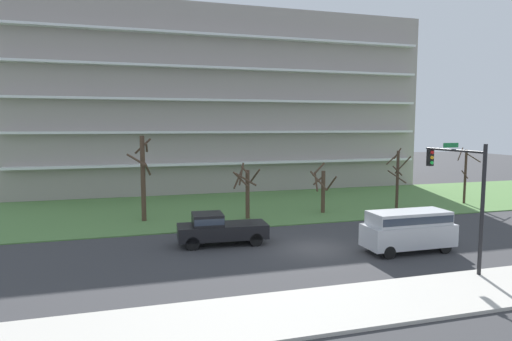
{
  "coord_description": "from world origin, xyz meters",
  "views": [
    {
      "loc": [
        -10.18,
        -22.9,
        7.17
      ],
      "look_at": [
        -1.85,
        6.0,
        4.09
      ],
      "focal_mm": 30.45,
      "sensor_mm": 36.0,
      "label": 1
    }
  ],
  "objects_px": {
    "traffic_signal_mast": "(462,185)",
    "tree_far_right": "(465,175)",
    "tree_center": "(322,188)",
    "tree_far_left": "(143,176)",
    "tree_left": "(246,188)",
    "pickup_black_near_left": "(219,228)",
    "van_silver_center_left": "(408,228)",
    "tree_right": "(397,177)"
  },
  "relations": [
    {
      "from": "traffic_signal_mast",
      "to": "tree_far_right",
      "type": "bearing_deg",
      "value": 47.62
    },
    {
      "from": "tree_center",
      "to": "traffic_signal_mast",
      "type": "distance_m",
      "value": 14.9
    },
    {
      "from": "tree_far_left",
      "to": "tree_center",
      "type": "relative_size",
      "value": 1.56
    },
    {
      "from": "tree_left",
      "to": "pickup_black_near_left",
      "type": "height_order",
      "value": "tree_left"
    },
    {
      "from": "tree_left",
      "to": "pickup_black_near_left",
      "type": "bearing_deg",
      "value": -118.19
    },
    {
      "from": "pickup_black_near_left",
      "to": "van_silver_center_left",
      "type": "bearing_deg",
      "value": 158.89
    },
    {
      "from": "pickup_black_near_left",
      "to": "van_silver_center_left",
      "type": "relative_size",
      "value": 1.06
    },
    {
      "from": "traffic_signal_mast",
      "to": "van_silver_center_left",
      "type": "bearing_deg",
      "value": 101.56
    },
    {
      "from": "tree_center",
      "to": "tree_right",
      "type": "distance_m",
      "value": 7.05
    },
    {
      "from": "tree_far_left",
      "to": "traffic_signal_mast",
      "type": "xyz_separation_m",
      "value": [
        14.95,
        -15.53,
        0.79
      ]
    },
    {
      "from": "pickup_black_near_left",
      "to": "traffic_signal_mast",
      "type": "bearing_deg",
      "value": 147.2
    },
    {
      "from": "tree_center",
      "to": "traffic_signal_mast",
      "type": "bearing_deg",
      "value": -87.19
    },
    {
      "from": "tree_right",
      "to": "pickup_black_near_left",
      "type": "xyz_separation_m",
      "value": [
        -17.07,
        -6.91,
        -1.82
      ]
    },
    {
      "from": "tree_left",
      "to": "pickup_black_near_left",
      "type": "distance_m",
      "value": 7.43
    },
    {
      "from": "tree_center",
      "to": "tree_right",
      "type": "bearing_deg",
      "value": -0.51
    },
    {
      "from": "tree_left",
      "to": "tree_center",
      "type": "height_order",
      "value": "tree_left"
    },
    {
      "from": "pickup_black_near_left",
      "to": "tree_right",
      "type": "bearing_deg",
      "value": -155.04
    },
    {
      "from": "tree_center",
      "to": "pickup_black_near_left",
      "type": "bearing_deg",
      "value": -145.26
    },
    {
      "from": "tree_far_left",
      "to": "van_silver_center_left",
      "type": "relative_size",
      "value": 1.24
    },
    {
      "from": "tree_left",
      "to": "tree_far_right",
      "type": "xyz_separation_m",
      "value": [
        20.98,
        0.77,
        0.34
      ]
    },
    {
      "from": "tree_far_left",
      "to": "tree_right",
      "type": "relative_size",
      "value": 1.22
    },
    {
      "from": "tree_left",
      "to": "van_silver_center_left",
      "type": "xyz_separation_m",
      "value": [
        6.67,
        -10.94,
        -1.01
      ]
    },
    {
      "from": "tree_far_right",
      "to": "van_silver_center_left",
      "type": "relative_size",
      "value": 1.0
    },
    {
      "from": "tree_far_left",
      "to": "tree_left",
      "type": "bearing_deg",
      "value": -10.0
    },
    {
      "from": "tree_right",
      "to": "traffic_signal_mast",
      "type": "height_order",
      "value": "traffic_signal_mast"
    },
    {
      "from": "pickup_black_near_left",
      "to": "van_silver_center_left",
      "type": "height_order",
      "value": "van_silver_center_left"
    },
    {
      "from": "pickup_black_near_left",
      "to": "traffic_signal_mast",
      "type": "height_order",
      "value": "traffic_signal_mast"
    },
    {
      "from": "tree_left",
      "to": "tree_right",
      "type": "distance_m",
      "value": 13.64
    },
    {
      "from": "tree_far_left",
      "to": "tree_right",
      "type": "bearing_deg",
      "value": -2.32
    },
    {
      "from": "van_silver_center_left",
      "to": "tree_far_left",
      "type": "bearing_deg",
      "value": 139.07
    },
    {
      "from": "tree_left",
      "to": "traffic_signal_mast",
      "type": "xyz_separation_m",
      "value": [
        7.33,
        -14.18,
        1.87
      ]
    },
    {
      "from": "tree_far_left",
      "to": "tree_far_right",
      "type": "relative_size",
      "value": 1.25
    },
    {
      "from": "van_silver_center_left",
      "to": "tree_right",
      "type": "bearing_deg",
      "value": 58.43
    },
    {
      "from": "pickup_black_near_left",
      "to": "traffic_signal_mast",
      "type": "distance_m",
      "value": 13.67
    },
    {
      "from": "tree_left",
      "to": "pickup_black_near_left",
      "type": "xyz_separation_m",
      "value": [
        -3.45,
        -6.43,
        -1.39
      ]
    },
    {
      "from": "tree_far_right",
      "to": "traffic_signal_mast",
      "type": "distance_m",
      "value": 20.29
    },
    {
      "from": "tree_right",
      "to": "tree_center",
      "type": "bearing_deg",
      "value": 179.49
    },
    {
      "from": "tree_right",
      "to": "van_silver_center_left",
      "type": "distance_m",
      "value": 13.45
    },
    {
      "from": "tree_right",
      "to": "tree_far_right",
      "type": "height_order",
      "value": "tree_right"
    },
    {
      "from": "tree_center",
      "to": "traffic_signal_mast",
      "type": "xyz_separation_m",
      "value": [
        0.72,
        -14.73,
        2.16
      ]
    },
    {
      "from": "van_silver_center_left",
      "to": "tree_left",
      "type": "bearing_deg",
      "value": 121.13
    },
    {
      "from": "tree_center",
      "to": "van_silver_center_left",
      "type": "bearing_deg",
      "value": -89.7
    }
  ]
}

